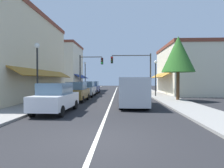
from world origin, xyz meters
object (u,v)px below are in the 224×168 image
at_px(traffic_signal_mast_arm, 136,66).
at_px(street_lamp_left_near, 37,64).
at_px(street_lamp_right_mid, 156,72).
at_px(street_lamp_left_far, 85,72).
at_px(parked_car_second_left, 77,92).
at_px(tree_right_near, 178,54).
at_px(parked_car_far_left, 93,87).
at_px(traffic_signal_left_corner, 88,68).
at_px(van_in_lane, 133,91).
at_px(parked_car_nearest_left, 56,98).
at_px(parked_car_third_left, 87,89).

bearing_deg(traffic_signal_mast_arm, street_lamp_left_near, -124.74).
bearing_deg(street_lamp_left_near, street_lamp_right_mid, 39.81).
distance_m(traffic_signal_mast_arm, street_lamp_left_far, 9.28).
distance_m(parked_car_second_left, tree_right_near, 9.93).
distance_m(parked_car_far_left, tree_right_near, 13.37).
bearing_deg(traffic_signal_left_corner, street_lamp_left_far, 105.74).
xyz_separation_m(parked_car_second_left, traffic_signal_left_corner, (-0.51, 8.96, 2.71)).
bearing_deg(tree_right_near, van_in_lane, -140.26).
relative_size(traffic_signal_left_corner, street_lamp_left_far, 1.11).
bearing_deg(street_lamp_left_far, street_lamp_left_near, -91.14).
xyz_separation_m(street_lamp_left_near, street_lamp_right_mid, (10.02, 8.35, -0.25)).
xyz_separation_m(traffic_signal_left_corner, street_lamp_left_near, (-1.50, -12.61, -0.47)).
height_order(street_lamp_left_near, street_lamp_right_mid, street_lamp_left_near).
distance_m(parked_car_second_left, street_lamp_right_mid, 9.50).
xyz_separation_m(van_in_lane, tree_right_near, (4.39, 3.65, 3.16)).
bearing_deg(parked_car_nearest_left, traffic_signal_mast_arm, 68.45).
relative_size(parked_car_nearest_left, street_lamp_right_mid, 0.99).
bearing_deg(parked_car_second_left, traffic_signal_left_corner, 93.11).
height_order(parked_car_nearest_left, traffic_signal_left_corner, traffic_signal_left_corner).
height_order(traffic_signal_left_corner, street_lamp_left_far, traffic_signal_left_corner).
distance_m(traffic_signal_mast_arm, street_lamp_right_mid, 3.94).
height_order(traffic_signal_left_corner, street_lamp_right_mid, traffic_signal_left_corner).
xyz_separation_m(parked_car_far_left, street_lamp_left_near, (-2.04, -13.31, 2.24)).
xyz_separation_m(parked_car_nearest_left, parked_car_second_left, (-0.13, 5.93, 0.00)).
xyz_separation_m(parked_car_far_left, tree_right_near, (9.26, -9.01, 3.43)).
bearing_deg(street_lamp_left_near, parked_car_second_left, 61.20).
relative_size(parked_car_third_left, street_lamp_left_far, 0.84).
xyz_separation_m(van_in_lane, street_lamp_left_far, (-6.58, 16.10, 2.12)).
xyz_separation_m(parked_car_third_left, street_lamp_left_near, (-2.05, -8.76, 2.24)).
distance_m(parked_car_third_left, street_lamp_right_mid, 8.23).
bearing_deg(parked_car_third_left, traffic_signal_left_corner, 98.17).
height_order(traffic_signal_left_corner, street_lamp_left_near, traffic_signal_left_corner).
xyz_separation_m(parked_car_third_left, parked_car_far_left, (-0.01, 4.55, 0.00)).
bearing_deg(tree_right_near, parked_car_nearest_left, -144.30).
bearing_deg(parked_car_third_left, traffic_signal_mast_arm, 25.80).
distance_m(parked_car_nearest_left, parked_car_third_left, 11.04).
bearing_deg(street_lamp_left_far, street_lamp_right_mid, -40.91).
distance_m(parked_car_second_left, van_in_lane, 5.76).
xyz_separation_m(parked_car_nearest_left, parked_car_third_left, (-0.09, 11.04, 0.00)).
xyz_separation_m(parked_car_nearest_left, tree_right_near, (9.16, 6.58, 3.43)).
bearing_deg(street_lamp_left_far, parked_car_second_left, -82.73).
bearing_deg(parked_car_third_left, street_lamp_left_far, 102.18).
distance_m(parked_car_third_left, van_in_lane, 9.46).
distance_m(parked_car_nearest_left, street_lamp_right_mid, 13.39).
bearing_deg(tree_right_near, traffic_signal_left_corner, 139.72).
distance_m(traffic_signal_left_corner, street_lamp_right_mid, 9.55).
xyz_separation_m(parked_car_third_left, traffic_signal_mast_arm, (6.05, 2.91, 2.88)).
distance_m(parked_car_third_left, tree_right_near, 10.83).
height_order(parked_car_nearest_left, tree_right_near, tree_right_near).
xyz_separation_m(street_lamp_left_near, street_lamp_left_far, (0.33, 16.74, 0.15)).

